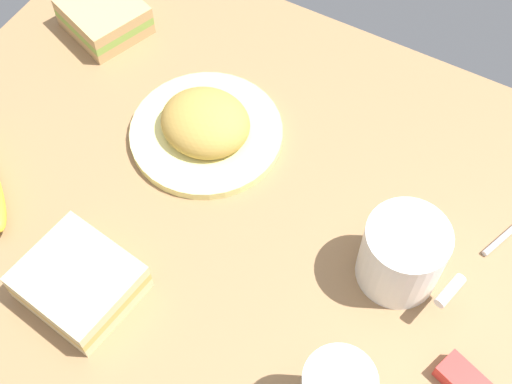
# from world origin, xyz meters

# --- Properties ---
(tabletop) EXTENTS (0.90, 0.64, 0.02)m
(tabletop) POSITION_xyz_m (0.00, 0.00, 0.01)
(tabletop) COLOR #936D47
(tabletop) RESTS_ON ground
(plate_of_food) EXTENTS (0.19, 0.19, 0.06)m
(plate_of_food) POSITION_xyz_m (0.10, -0.06, 0.04)
(plate_of_food) COLOR #EAE58C
(plate_of_food) RESTS_ON tabletop
(coffee_mug_black) EXTENTS (0.11, 0.09, 0.09)m
(coffee_mug_black) POSITION_xyz_m (-0.18, 0.00, 0.07)
(coffee_mug_black) COLOR white
(coffee_mug_black) RESTS_ON tabletop
(sandwich_main) EXTENTS (0.13, 0.12, 0.04)m
(sandwich_main) POSITION_xyz_m (0.11, 0.19, 0.04)
(sandwich_main) COLOR beige
(sandwich_main) RESTS_ON tabletop
(sandwich_side) EXTENTS (0.13, 0.12, 0.04)m
(sandwich_side) POSITION_xyz_m (0.32, -0.15, 0.04)
(sandwich_side) COLOR tan
(sandwich_side) RESTS_ON tabletop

